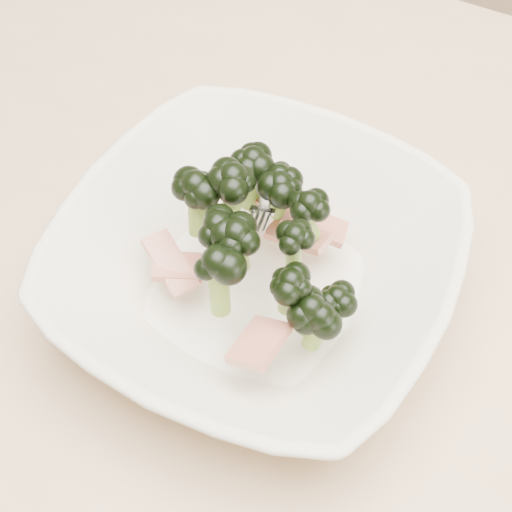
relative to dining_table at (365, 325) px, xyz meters
name	(u,v)px	position (x,y,z in m)	size (l,w,h in m)	color
dining_table	(365,325)	(0.00, 0.00, 0.00)	(1.20, 0.80, 0.75)	tan
broccoli_dish	(256,261)	(-0.08, -0.07, 0.14)	(0.31, 0.31, 0.12)	beige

